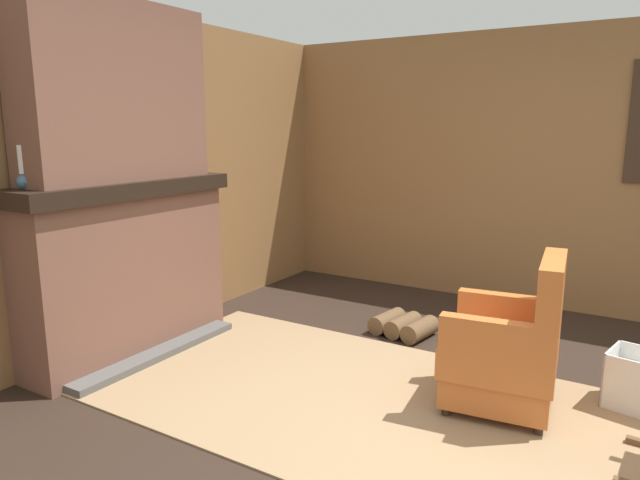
# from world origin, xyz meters

# --- Properties ---
(ground_plane) EXTENTS (14.00, 14.00, 0.00)m
(ground_plane) POSITION_xyz_m (0.00, 0.00, 0.00)
(ground_plane) COLOR #2D2119
(wood_panel_wall_left) EXTENTS (0.06, 5.95, 2.49)m
(wood_panel_wall_left) POSITION_xyz_m (-2.71, 0.00, 1.24)
(wood_panel_wall_left) COLOR olive
(wood_panel_wall_left) RESTS_ON ground
(wood_panel_wall_back) EXTENTS (5.95, 0.09, 2.49)m
(wood_panel_wall_back) POSITION_xyz_m (0.02, 2.70, 1.26)
(wood_panel_wall_back) COLOR olive
(wood_panel_wall_back) RESTS_ON ground
(fireplace_hearth) EXTENTS (0.60, 1.68, 1.27)m
(fireplace_hearth) POSITION_xyz_m (-2.47, 0.00, 0.63)
(fireplace_hearth) COLOR brown
(fireplace_hearth) RESTS_ON ground
(chimney_breast) EXTENTS (0.34, 1.39, 1.20)m
(chimney_breast) POSITION_xyz_m (-2.48, 0.00, 1.87)
(chimney_breast) COLOR brown
(chimney_breast) RESTS_ON fireplace_hearth
(area_rug) EXTENTS (3.76, 1.83, 0.01)m
(area_rug) POSITION_xyz_m (-0.50, 0.18, 0.01)
(area_rug) COLOR #997A56
(area_rug) RESTS_ON ground
(armchair) EXTENTS (0.69, 0.68, 0.93)m
(armchair) POSITION_xyz_m (0.10, 0.54, 0.35)
(armchair) COLOR #C6662D
(armchair) RESTS_ON ground
(firewood_stack) EXTENTS (0.51, 0.42, 0.15)m
(firewood_stack) POSITION_xyz_m (-0.89, 1.36, 0.08)
(firewood_stack) COLOR brown
(firewood_stack) RESTS_ON ground
(oil_lamp_vase) EXTENTS (0.09, 0.09, 0.26)m
(oil_lamp_vase) POSITION_xyz_m (-2.52, -0.69, 1.36)
(oil_lamp_vase) COLOR #47708E
(oil_lamp_vase) RESTS_ON fireplace_hearth
(storage_case) EXTENTS (0.13, 0.22, 0.14)m
(storage_case) POSITION_xyz_m (-2.52, 0.51, 1.33)
(storage_case) COLOR black
(storage_case) RESTS_ON fireplace_hearth
(decorative_plate_on_mantel) EXTENTS (0.06, 0.23, 0.23)m
(decorative_plate_on_mantel) POSITION_xyz_m (-2.54, 0.06, 1.38)
(decorative_plate_on_mantel) COLOR #336093
(decorative_plate_on_mantel) RESTS_ON fireplace_hearth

